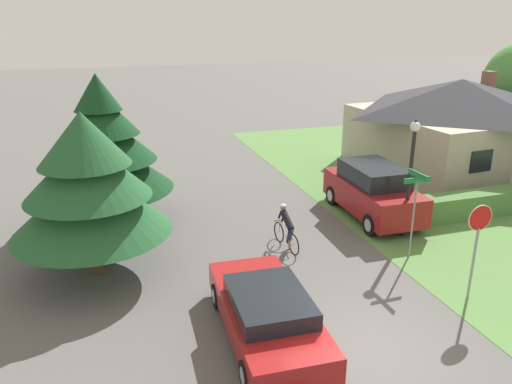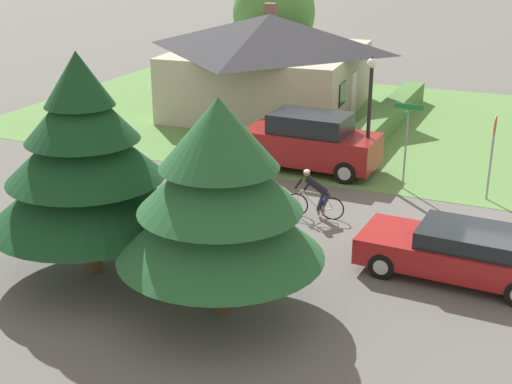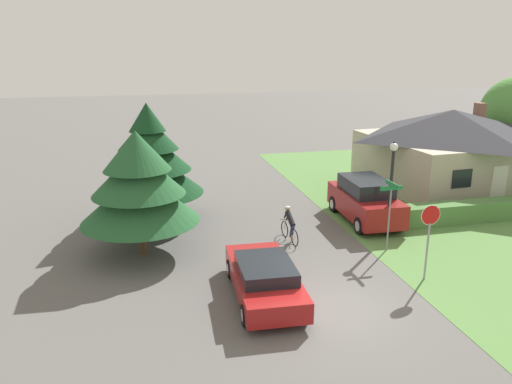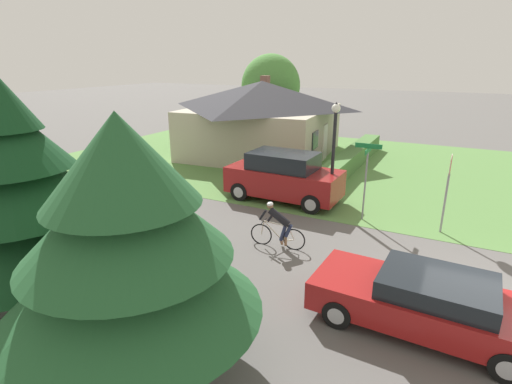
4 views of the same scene
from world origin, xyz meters
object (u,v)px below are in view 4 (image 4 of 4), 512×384
object	(u,v)px
cottage_house	(262,117)
conifer_tall_far	(13,188)
sedan_left_lane	(425,302)
stop_sign	(449,178)
deciduous_tree_right	(271,86)
street_lamp	(334,140)
parked_suv_right	(284,177)
street_name_sign	(367,168)
conifer_tall_near	(128,233)
cyclist	(278,226)

from	to	relation	value
cottage_house	conifer_tall_far	world-z (taller)	conifer_tall_far
sedan_left_lane	stop_sign	xyz separation A→B (m)	(5.62, -0.03, 1.22)
sedan_left_lane	deciduous_tree_right	distance (m)	23.15
stop_sign	street_lamp	xyz separation A→B (m)	(0.69, 3.98, 0.75)
parked_suv_right	street_lamp	bearing A→B (deg)	-174.30
parked_suv_right	street_name_sign	bearing A→B (deg)	171.03
deciduous_tree_right	street_name_sign	bearing A→B (deg)	-143.67
sedan_left_lane	street_lamp	bearing A→B (deg)	-55.16
sedan_left_lane	street_lamp	xyz separation A→B (m)	(6.31, 3.95, 1.97)
sedan_left_lane	conifer_tall_far	xyz separation A→B (m)	(-3.16, 8.14, 2.21)
deciduous_tree_right	stop_sign	bearing A→B (deg)	-137.14
street_name_sign	conifer_tall_near	size ratio (longest dim) A/B	0.58
parked_suv_right	street_lamp	world-z (taller)	street_lamp
cyclist	cottage_house	bearing A→B (deg)	-67.33
cyclist	conifer_tall_near	distance (m)	6.19
parked_suv_right	street_name_sign	xyz separation A→B (m)	(-0.62, -3.34, 0.94)
deciduous_tree_right	parked_suv_right	bearing A→B (deg)	-152.80
street_name_sign	conifer_tall_near	distance (m)	9.45
sedan_left_lane	deciduous_tree_right	xyz separation A→B (m)	(19.21, 12.58, 2.98)
stop_sign	conifer_tall_far	world-z (taller)	conifer_tall_far
parked_suv_right	street_name_sign	size ratio (longest dim) A/B	1.66
cottage_house	stop_sign	distance (m)	12.96
conifer_tall_near	deciduous_tree_right	bearing A→B (deg)	19.60
parked_suv_right	street_name_sign	world-z (taller)	street_name_sign
sedan_left_lane	street_name_sign	bearing A→B (deg)	-62.68
cottage_house	stop_sign	size ratio (longest dim) A/B	3.51
street_lamp	conifer_tall_far	bearing A→B (deg)	156.09
cyclist	stop_sign	size ratio (longest dim) A/B	0.65
parked_suv_right	conifer_tall_near	size ratio (longest dim) A/B	0.97
cyclist	conifer_tall_far	size ratio (longest dim) A/B	0.33
stop_sign	deciduous_tree_right	bearing A→B (deg)	-136.23
cottage_house	cyclist	distance (m)	12.79
parked_suv_right	deciduous_tree_right	xyz separation A→B (m)	(13.04, 6.70, 2.66)
conifer_tall_far	cyclist	bearing A→B (deg)	-35.65
cottage_house	parked_suv_right	size ratio (longest dim) A/B	2.03
street_lamp	conifer_tall_near	bearing A→B (deg)	177.20
stop_sign	deciduous_tree_right	xyz separation A→B (m)	(13.59, 12.61, 1.75)
sedan_left_lane	cyclist	size ratio (longest dim) A/B	2.68
street_lamp	deciduous_tree_right	xyz separation A→B (m)	(12.90, 8.63, 1.01)
street_lamp	street_name_sign	bearing A→B (deg)	-118.21
street_name_sign	parked_suv_right	bearing A→B (deg)	79.52
street_lamp	sedan_left_lane	bearing A→B (deg)	-147.95
cyclist	deciduous_tree_right	distance (m)	19.16
cyclist	conifer_tall_far	distance (m)	6.89
sedan_left_lane	street_name_sign	distance (m)	6.23
cyclist	conifer_tall_near	size ratio (longest dim) A/B	0.37
stop_sign	street_lamp	distance (m)	4.11
street_lamp	conifer_tall_far	size ratio (longest dim) A/B	0.75
parked_suv_right	conifer_tall_far	distance (m)	9.78
sedan_left_lane	conifer_tall_near	xyz separation A→B (m)	(-3.66, 4.44, 2.13)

